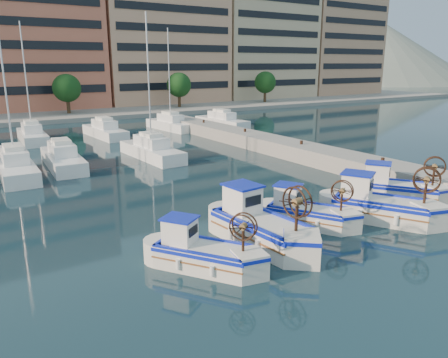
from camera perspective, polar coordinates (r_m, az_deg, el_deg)
ground at (r=18.56m, az=9.51°, el=-9.69°), size 300.00×300.00×0.00m
quay at (r=32.66m, az=17.14°, el=1.74°), size 3.00×60.00×1.20m
waterfront at (r=80.21m, az=-18.53°, el=16.62°), size 180.00×40.00×25.60m
hill_east at (r=194.92m, az=18.71°, el=11.88°), size 160.00×160.00×50.00m
yacht_marina at (r=41.60m, az=-20.23°, el=4.10°), size 38.73×22.54×11.50m
fishing_boat_a at (r=16.94m, az=-2.95°, el=-9.45°), size 3.45×4.02×2.47m
fishing_boat_b at (r=19.10m, az=4.65°, el=-6.03°), size 2.44×5.05×3.09m
fishing_boat_c at (r=21.59m, az=10.57°, el=-4.23°), size 3.28×4.06×2.46m
fishing_boat_d at (r=23.14m, az=19.53°, el=-3.18°), size 3.92×4.92×2.98m
fishing_boat_e at (r=26.77m, az=21.47°, el=-1.10°), size 3.87×4.47×2.75m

